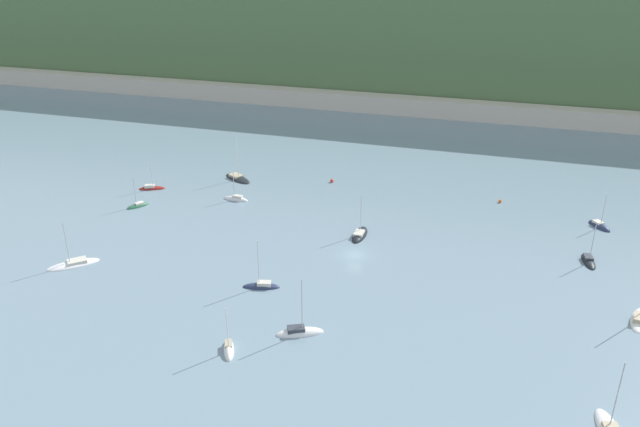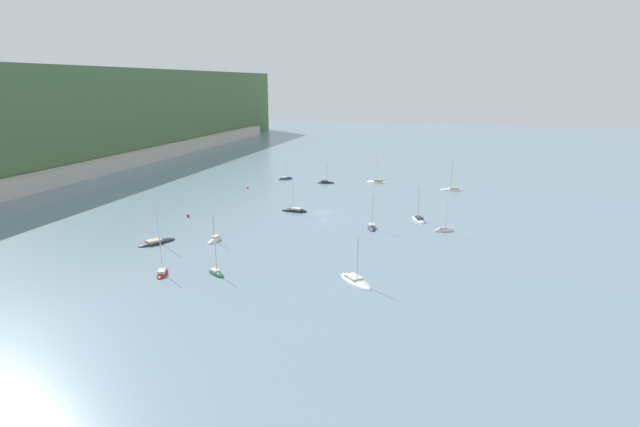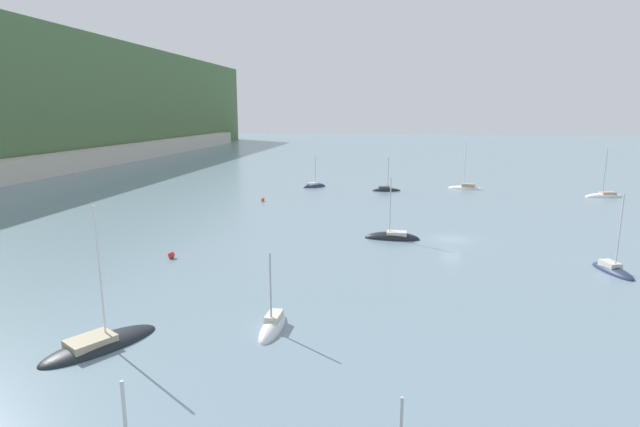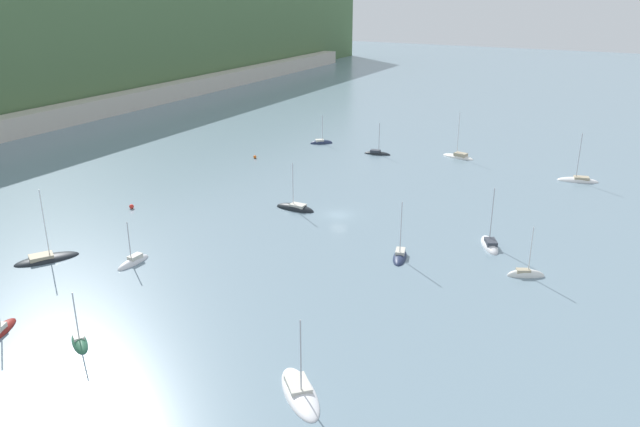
{
  "view_description": "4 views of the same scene",
  "coord_description": "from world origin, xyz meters",
  "px_view_note": "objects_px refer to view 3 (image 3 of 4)",
  "views": [
    {
      "loc": [
        22.8,
        -93.66,
        50.97
      ],
      "look_at": [
        -10.25,
        12.82,
        1.05
      ],
      "focal_mm": 35.0,
      "sensor_mm": 36.0,
      "label": 1
    },
    {
      "loc": [
        -123.99,
        -32.78,
        33.56
      ],
      "look_at": [
        -11.69,
        -2.34,
        2.86
      ],
      "focal_mm": 28.0,
      "sensor_mm": 36.0,
      "label": 2
    },
    {
      "loc": [
        -64.58,
        7.58,
        16.38
      ],
      "look_at": [
        0.17,
        17.38,
        2.85
      ],
      "focal_mm": 28.0,
      "sensor_mm": 36.0,
      "label": 3
    },
    {
      "loc": [
        -86.55,
        -41.71,
        35.81
      ],
      "look_at": [
        -7.69,
        -0.57,
        2.86
      ],
      "focal_mm": 35.0,
      "sensor_mm": 36.0,
      "label": 4
    }
  ],
  "objects_px": {
    "sailboat_0": "(612,271)",
    "mooring_buoy_0": "(263,199)",
    "sailboat_12": "(604,196)",
    "sailboat_10": "(273,327)",
    "sailboat_1": "(100,345)",
    "sailboat_2": "(392,238)",
    "sailboat_4": "(466,188)",
    "sailboat_5": "(314,187)",
    "sailboat_6": "(386,190)",
    "mooring_buoy_1": "(171,255)"
  },
  "relations": [
    {
      "from": "sailboat_0",
      "to": "mooring_buoy_0",
      "type": "xyz_separation_m",
      "value": [
        34.58,
        46.53,
        0.23
      ]
    },
    {
      "from": "sailboat_5",
      "to": "sailboat_4",
      "type": "bearing_deg",
      "value": -32.59
    },
    {
      "from": "sailboat_0",
      "to": "mooring_buoy_0",
      "type": "height_order",
      "value": "sailboat_0"
    },
    {
      "from": "sailboat_1",
      "to": "sailboat_10",
      "type": "xyz_separation_m",
      "value": [
        4.73,
        -11.37,
        0.01
      ]
    },
    {
      "from": "sailboat_10",
      "to": "mooring_buoy_1",
      "type": "bearing_deg",
      "value": -134.52
    },
    {
      "from": "sailboat_1",
      "to": "sailboat_10",
      "type": "distance_m",
      "value": 12.32
    },
    {
      "from": "sailboat_1",
      "to": "mooring_buoy_1",
      "type": "xyz_separation_m",
      "value": [
        21.14,
        4.45,
        0.3
      ]
    },
    {
      "from": "sailboat_0",
      "to": "sailboat_10",
      "type": "xyz_separation_m",
      "value": [
        -18.59,
        31.49,
        -0.02
      ]
    },
    {
      "from": "sailboat_0",
      "to": "mooring_buoy_1",
      "type": "distance_m",
      "value": 47.36
    },
    {
      "from": "sailboat_5",
      "to": "mooring_buoy_1",
      "type": "distance_m",
      "value": 55.88
    },
    {
      "from": "sailboat_6",
      "to": "mooring_buoy_0",
      "type": "relative_size",
      "value": 11.26
    },
    {
      "from": "sailboat_1",
      "to": "mooring_buoy_1",
      "type": "height_order",
      "value": "sailboat_1"
    },
    {
      "from": "sailboat_0",
      "to": "sailboat_2",
      "type": "xyz_separation_m",
      "value": [
        10.39,
        22.64,
        -0.05
      ]
    },
    {
      "from": "sailboat_6",
      "to": "sailboat_10",
      "type": "height_order",
      "value": "sailboat_6"
    },
    {
      "from": "sailboat_12",
      "to": "sailboat_6",
      "type": "bearing_deg",
      "value": -14.24
    },
    {
      "from": "sailboat_6",
      "to": "mooring_buoy_1",
      "type": "height_order",
      "value": "sailboat_6"
    },
    {
      "from": "sailboat_1",
      "to": "mooring_buoy_0",
      "type": "bearing_deg",
      "value": 35.3
    },
    {
      "from": "sailboat_2",
      "to": "sailboat_12",
      "type": "xyz_separation_m",
      "value": [
        38.9,
        -40.42,
        0.02
      ]
    },
    {
      "from": "sailboat_1",
      "to": "mooring_buoy_0",
      "type": "relative_size",
      "value": 15.68
    },
    {
      "from": "sailboat_1",
      "to": "sailboat_5",
      "type": "bearing_deg",
      "value": 29.48
    },
    {
      "from": "sailboat_5",
      "to": "mooring_buoy_0",
      "type": "relative_size",
      "value": 11.04
    },
    {
      "from": "mooring_buoy_0",
      "to": "sailboat_0",
      "type": "bearing_deg",
      "value": -126.61
    },
    {
      "from": "sailboat_0",
      "to": "sailboat_5",
      "type": "bearing_deg",
      "value": -158.42
    },
    {
      "from": "sailboat_4",
      "to": "mooring_buoy_0",
      "type": "xyz_separation_m",
      "value": [
        -21.26,
        39.06,
        0.21
      ]
    },
    {
      "from": "sailboat_2",
      "to": "mooring_buoy_0",
      "type": "height_order",
      "value": "sailboat_2"
    },
    {
      "from": "sailboat_12",
      "to": "mooring_buoy_0",
      "type": "distance_m",
      "value": 65.97
    },
    {
      "from": "sailboat_4",
      "to": "mooring_buoy_0",
      "type": "height_order",
      "value": "sailboat_4"
    },
    {
      "from": "sailboat_2",
      "to": "sailboat_10",
      "type": "height_order",
      "value": "sailboat_2"
    },
    {
      "from": "sailboat_2",
      "to": "mooring_buoy_1",
      "type": "xyz_separation_m",
      "value": [
        -12.57,
        24.67,
        0.32
      ]
    },
    {
      "from": "sailboat_10",
      "to": "sailboat_12",
      "type": "bearing_deg",
      "value": 145.54
    },
    {
      "from": "sailboat_10",
      "to": "sailboat_12",
      "type": "relative_size",
      "value": 0.68
    },
    {
      "from": "sailboat_0",
      "to": "sailboat_5",
      "type": "distance_m",
      "value": 66.53
    },
    {
      "from": "sailboat_5",
      "to": "sailboat_0",
      "type": "bearing_deg",
      "value": -90.33
    },
    {
      "from": "sailboat_5",
      "to": "sailboat_6",
      "type": "relative_size",
      "value": 0.98
    },
    {
      "from": "sailboat_5",
      "to": "sailboat_1",
      "type": "bearing_deg",
      "value": -129.4
    },
    {
      "from": "sailboat_10",
      "to": "mooring_buoy_1",
      "type": "relative_size",
      "value": 8.89
    },
    {
      "from": "sailboat_4",
      "to": "sailboat_5",
      "type": "distance_m",
      "value": 32.57
    },
    {
      "from": "sailboat_12",
      "to": "sailboat_10",
      "type": "bearing_deg",
      "value": 40.9
    },
    {
      "from": "sailboat_5",
      "to": "sailboat_6",
      "type": "xyz_separation_m",
      "value": [
        -3.1,
        -15.65,
        0.02
      ]
    },
    {
      "from": "sailboat_6",
      "to": "sailboat_1",
      "type": "bearing_deg",
      "value": -113.47
    },
    {
      "from": "sailboat_1",
      "to": "sailboat_12",
      "type": "relative_size",
      "value": 1.07
    },
    {
      "from": "sailboat_4",
      "to": "sailboat_12",
      "type": "xyz_separation_m",
      "value": [
        -6.55,
        -25.25,
        -0.05
      ]
    },
    {
      "from": "sailboat_5",
      "to": "mooring_buoy_1",
      "type": "relative_size",
      "value": 9.78
    },
    {
      "from": "sailboat_1",
      "to": "sailboat_10",
      "type": "bearing_deg",
      "value": -35.73
    },
    {
      "from": "sailboat_4",
      "to": "sailboat_10",
      "type": "distance_m",
      "value": 78.2
    },
    {
      "from": "sailboat_2",
      "to": "sailboat_4",
      "type": "bearing_deg",
      "value": -107.96
    },
    {
      "from": "sailboat_0",
      "to": "sailboat_10",
      "type": "height_order",
      "value": "sailboat_0"
    },
    {
      "from": "sailboat_0",
      "to": "sailboat_1",
      "type": "relative_size",
      "value": 0.83
    },
    {
      "from": "sailboat_2",
      "to": "mooring_buoy_0",
      "type": "distance_m",
      "value": 34.0
    },
    {
      "from": "sailboat_0",
      "to": "sailboat_2",
      "type": "height_order",
      "value": "sailboat_0"
    }
  ]
}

